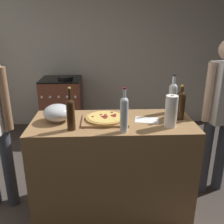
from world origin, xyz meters
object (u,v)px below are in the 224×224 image
at_px(stove, 63,106).
at_px(person_in_red, 220,110).
at_px(paper_towel_roll, 171,111).
at_px(wine_bottle_green, 71,113).
at_px(mixing_bowl, 58,113).
at_px(wine_bottle_dark, 124,113).
at_px(wine_bottle_clear, 173,96).
at_px(pizza, 105,118).
at_px(wine_bottle_amber, 181,104).

bearing_deg(stove, person_in_red, -42.29).
xyz_separation_m(paper_towel_roll, wine_bottle_green, (-0.82, -0.03, 0.01)).
bearing_deg(stove, mixing_bowl, -82.13).
height_order(wine_bottle_green, wine_bottle_dark, wine_bottle_dark).
height_order(paper_towel_roll, wine_bottle_dark, wine_bottle_dark).
xyz_separation_m(paper_towel_roll, wine_bottle_clear, (0.11, 0.34, 0.03)).
distance_m(mixing_bowl, wine_bottle_clear, 1.08).
bearing_deg(pizza, stove, 109.60).
height_order(mixing_bowl, paper_towel_roll, paper_towel_roll).
xyz_separation_m(wine_bottle_green, person_in_red, (1.43, 0.42, -0.14)).
bearing_deg(wine_bottle_dark, stove, 111.02).
relative_size(paper_towel_roll, wine_bottle_dark, 0.75).
relative_size(pizza, wine_bottle_amber, 1.09).
bearing_deg(wine_bottle_clear, stove, 127.95).
bearing_deg(wine_bottle_amber, mixing_bowl, -179.90).
xyz_separation_m(wine_bottle_dark, person_in_red, (1.01, 0.48, -0.16)).
bearing_deg(stove, pizza, -70.40).
distance_m(wine_bottle_green, wine_bottle_amber, 0.97).
bearing_deg(mixing_bowl, pizza, -2.59).
relative_size(wine_bottle_green, wine_bottle_clear, 0.96).
distance_m(wine_bottle_amber, person_in_red, 0.54).
distance_m(wine_bottle_amber, stove, 2.39).
relative_size(mixing_bowl, wine_bottle_clear, 0.67).
distance_m(wine_bottle_green, person_in_red, 1.49).
relative_size(wine_bottle_clear, person_in_red, 0.23).
relative_size(paper_towel_roll, wine_bottle_clear, 0.73).
height_order(paper_towel_roll, wine_bottle_amber, wine_bottle_amber).
height_order(wine_bottle_dark, wine_bottle_amber, wine_bottle_dark).
distance_m(pizza, person_in_red, 1.18).
relative_size(pizza, wine_bottle_dark, 0.94).
bearing_deg(paper_towel_roll, wine_bottle_amber, 51.80).
bearing_deg(mixing_bowl, paper_towel_roll, -9.67).
distance_m(paper_towel_roll, wine_bottle_clear, 0.36).
bearing_deg(wine_bottle_clear, paper_towel_roll, -107.13).
xyz_separation_m(wine_bottle_clear, wine_bottle_dark, (-0.50, -0.44, -0.00)).
bearing_deg(stove, wine_bottle_dark, -68.98).
xyz_separation_m(wine_bottle_amber, stove, (-1.35, 1.88, -0.61)).
height_order(mixing_bowl, wine_bottle_clear, wine_bottle_clear).
relative_size(wine_bottle_dark, person_in_red, 0.22).
bearing_deg(pizza, wine_bottle_green, -147.07).
height_order(wine_bottle_amber, person_in_red, person_in_red).
distance_m(paper_towel_roll, wine_bottle_dark, 0.41).
bearing_deg(wine_bottle_dark, person_in_red, 25.36).
bearing_deg(stove, wine_bottle_clear, -52.05).
height_order(pizza, person_in_red, person_in_red).
xyz_separation_m(wine_bottle_amber, person_in_red, (0.48, 0.22, -0.14)).
bearing_deg(paper_towel_roll, wine_bottle_green, -177.63).
xyz_separation_m(wine_bottle_green, wine_bottle_clear, (0.93, 0.38, 0.02)).
height_order(wine_bottle_clear, stove, wine_bottle_clear).
height_order(paper_towel_roll, stove, paper_towel_roll).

